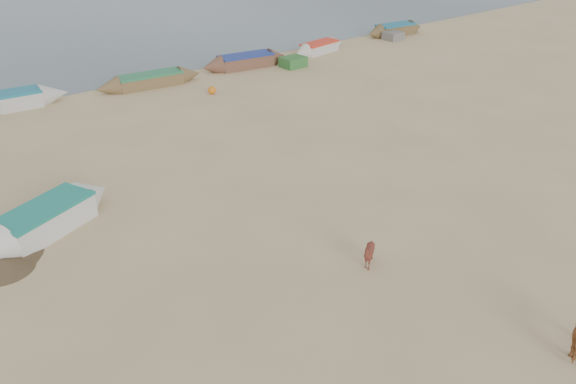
# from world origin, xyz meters

# --- Properties ---
(ground) EXTENTS (140.00, 140.00, 0.00)m
(ground) POSITION_xyz_m (0.00, 0.00, 0.00)
(ground) COLOR tan
(ground) RESTS_ON ground
(calf_front) EXTENTS (0.91, 0.84, 0.89)m
(calf_front) POSITION_xyz_m (0.03, 0.28, 0.45)
(calf_front) COLOR maroon
(calf_front) RESTS_ON ground
(near_canoe) EXTENTS (5.44, 3.35, 0.95)m
(near_canoe) POSITION_xyz_m (-6.64, 8.30, 0.47)
(near_canoe) COLOR silver
(near_canoe) RESTS_ON ground
(waterline_canoes) EXTENTS (54.01, 4.53, 0.89)m
(waterline_canoes) POSITION_xyz_m (-0.40, 20.45, 0.42)
(waterline_canoes) COLOR brown
(waterline_canoes) RESTS_ON ground
(beach_clutter) EXTENTS (45.94, 5.08, 0.64)m
(beach_clutter) POSITION_xyz_m (3.69, 19.16, 0.30)
(beach_clutter) COLOR #2A5E2C
(beach_clutter) RESTS_ON ground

